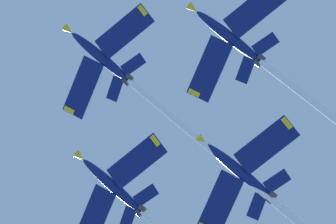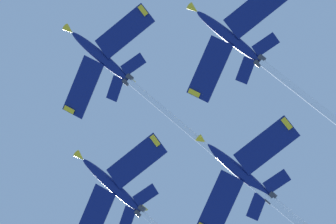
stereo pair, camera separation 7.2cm
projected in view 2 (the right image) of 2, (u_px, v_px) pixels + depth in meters
jet_lead at (154, 102)px, 106.68m from camera, size 44.57×31.99×22.29m
jet_left_wing at (295, 88)px, 100.56m from camera, size 43.50×31.37×21.95m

